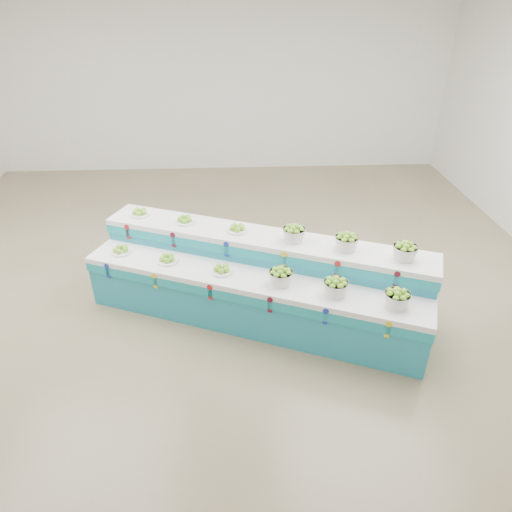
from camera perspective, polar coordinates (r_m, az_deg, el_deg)
The scene contains 15 objects.
ground at distance 6.61m, azimuth -4.61°, elevation -3.91°, with size 10.00×10.00×0.00m, color #74664A.
back_wall at distance 10.59m, azimuth -4.61°, elevation 21.11°, with size 10.00×10.00×0.00m, color silver.
display_stand at distance 5.82m, azimuth -0.00°, elevation -3.05°, with size 4.29×1.10×1.02m, color teal, non-canonical shape.
plate_lower_left at distance 6.22m, azimuth -16.43°, elevation 0.78°, with size 0.26×0.26×0.10m, color white.
plate_lower_mid at distance 5.88m, azimuth -10.94°, elevation -0.29°, with size 0.26×0.26×0.10m, color white.
plate_lower_right at distance 5.58m, azimuth -4.27°, elevation -1.59°, with size 0.26×0.26×0.10m, color white.
basket_lower_left at distance 5.33m, azimuth 3.10°, elevation -2.51°, with size 0.28×0.28×0.21m, color silver, non-canonical shape.
basket_lower_mid at distance 5.22m, azimuth 9.85°, elevation -3.75°, with size 0.28×0.28×0.21m, color silver, non-canonical shape.
basket_lower_right at distance 5.20m, azimuth 17.10°, elevation -5.01°, with size 0.28×0.28×0.21m, color silver, non-canonical shape.
plate_upper_left at distance 6.47m, azimuth -14.22°, elevation 5.31°, with size 0.26×0.26×0.10m, color white.
plate_upper_mid at distance 6.14m, azimuth -8.83°, elevation 4.52°, with size 0.26×0.26×0.10m, color white.
plate_upper_right at distance 5.85m, azimuth -2.35°, elevation 3.51°, with size 0.26×0.26×0.10m, color white.
basket_upper_left at distance 5.62m, azimuth 4.74°, elevation 2.86°, with size 0.28×0.28×0.21m, color silver, non-canonical shape.
basket_upper_mid at distance 5.52m, azimuth 11.16°, elevation 1.79°, with size 0.28×0.28×0.21m, color silver, non-canonical shape.
basket_upper_right at distance 5.49m, azimuth 18.00°, elevation 0.62°, with size 0.28×0.28×0.21m, color silver, non-canonical shape.
Camera 1 is at (0.24, -5.45, 3.74)m, focal length 32.26 mm.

